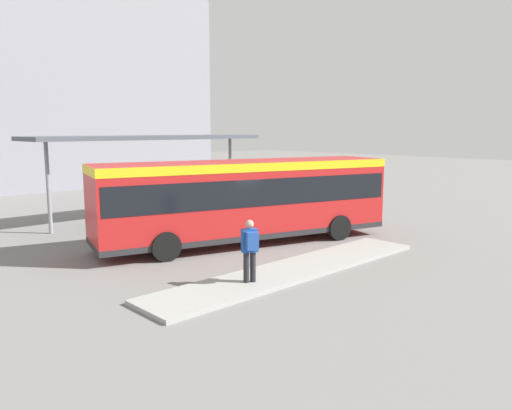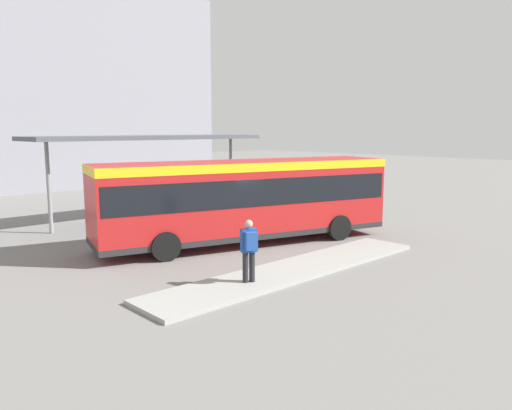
% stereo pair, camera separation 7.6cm
% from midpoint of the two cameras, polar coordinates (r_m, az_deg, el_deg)
% --- Properties ---
extents(ground_plane, '(120.00, 120.00, 0.00)m').
position_cam_midpoint_polar(ground_plane, '(18.66, -1.11, -4.34)').
color(ground_plane, slate).
extents(curb_island, '(10.18, 1.80, 0.12)m').
position_cam_midpoint_polar(curb_island, '(15.00, 4.47, -7.38)').
color(curb_island, '#9E9E99').
rests_on(curb_island, ground_plane).
extents(city_bus, '(11.25, 5.46, 3.05)m').
position_cam_midpoint_polar(city_bus, '(18.34, -1.11, 1.11)').
color(city_bus, red).
rests_on(city_bus, ground_plane).
extents(pedestrian_waiting, '(0.51, 0.54, 1.70)m').
position_cam_midpoint_polar(pedestrian_waiting, '(13.30, -0.61, -4.82)').
color(pedestrian_waiting, '#232328').
rests_on(pedestrian_waiting, curb_island).
extents(bicycle_white, '(0.48, 1.76, 0.76)m').
position_cam_midpoint_polar(bicycle_white, '(27.83, 9.16, 0.66)').
color(bicycle_white, black).
rests_on(bicycle_white, ground_plane).
extents(bicycle_green, '(0.48, 1.52, 0.66)m').
position_cam_midpoint_polar(bicycle_green, '(27.97, 7.63, 0.64)').
color(bicycle_green, black).
rests_on(bicycle_green, ground_plane).
extents(bicycle_yellow, '(0.48, 1.72, 0.74)m').
position_cam_midpoint_polar(bicycle_yellow, '(28.57, 6.89, 0.90)').
color(bicycle_yellow, black).
rests_on(bicycle_yellow, ground_plane).
extents(station_shelter, '(11.30, 2.65, 3.91)m').
position_cam_midpoint_polar(station_shelter, '(23.70, -11.80, 7.40)').
color(station_shelter, '#4C515B').
rests_on(station_shelter, ground_plane).
extents(potted_planter_near_shelter, '(0.69, 0.69, 1.22)m').
position_cam_midpoint_polar(potted_planter_near_shelter, '(25.25, 1.07, 0.57)').
color(potted_planter_near_shelter, slate).
rests_on(potted_planter_near_shelter, ground_plane).
extents(potted_planter_far_side, '(0.99, 0.99, 1.39)m').
position_cam_midpoint_polar(potted_planter_far_side, '(24.38, -1.78, 0.44)').
color(potted_planter_far_side, slate).
rests_on(potted_planter_far_side, ground_plane).
extents(station_building, '(27.31, 13.73, 14.59)m').
position_cam_midpoint_polar(station_building, '(42.75, -26.06, 11.95)').
color(station_building, gray).
rests_on(station_building, ground_plane).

